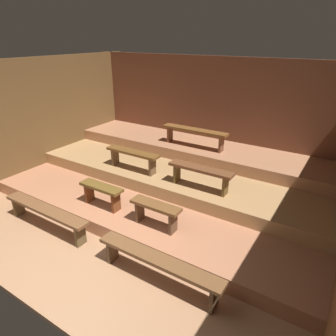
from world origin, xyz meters
name	(u,v)px	position (x,y,z in m)	size (l,w,h in m)	color
ground	(156,208)	(0.00, 2.44, -0.04)	(7.16, 5.68, 0.08)	#AA7B56
wall_back	(213,114)	(0.00, 4.91, 1.34)	(7.16, 0.06, 2.68)	brown
wall_left	(42,118)	(-3.21, 2.44, 1.34)	(0.06, 5.68, 2.68)	brown
platform_lower	(171,190)	(0.00, 2.99, 0.12)	(6.36, 3.77, 0.25)	#B27250
platform_middle	(186,169)	(0.00, 3.61, 0.37)	(6.36, 2.54, 0.25)	#AF8352
platform_upper	(200,150)	(0.00, 4.26, 0.62)	(6.36, 1.25, 0.25)	#B07652
bench_floor_left	(46,212)	(-1.16, 0.80, 0.34)	(1.88, 0.24, 0.42)	brown
bench_floor_right	(158,262)	(1.16, 0.80, 0.34)	(1.88, 0.24, 0.42)	brown
bench_lower_left	(102,191)	(-0.59, 1.59, 0.56)	(0.86, 0.24, 0.42)	brown
bench_lower_right	(156,210)	(0.59, 1.59, 0.56)	(0.86, 0.24, 0.42)	brown
bench_middle_left	(133,155)	(-0.78, 2.73, 0.82)	(1.23, 0.24, 0.42)	brown
bench_middle_right	(200,172)	(0.78, 2.73, 0.82)	(1.23, 0.24, 0.42)	brown
bench_upper_center	(195,132)	(-0.06, 4.08, 1.08)	(1.56, 0.24, 0.42)	brown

